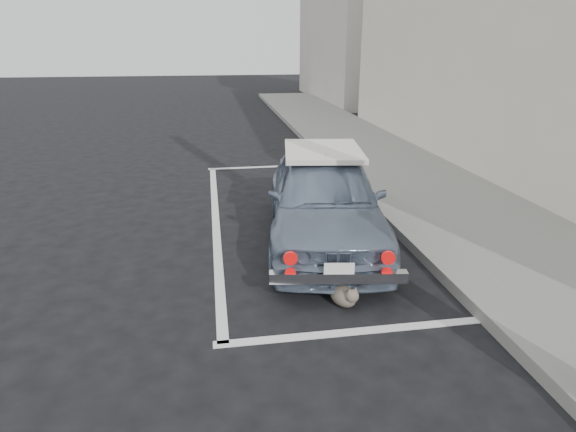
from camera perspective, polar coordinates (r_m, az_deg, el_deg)
name	(u,v)px	position (r m, az deg, el deg)	size (l,w,h in m)	color
ground	(303,310)	(5.43, 1.82, -11.11)	(80.00, 80.00, 0.00)	black
sidewalk	(477,224)	(8.21, 21.48, -0.88)	(2.80, 40.00, 0.15)	slate
building_far	(354,15)	(25.64, 7.83, 22.49)	(3.50, 10.00, 8.00)	#B1ABA0
pline_rear	(360,331)	(5.13, 8.56, -13.34)	(3.00, 0.12, 0.01)	silver
pline_front	(272,167)	(11.50, -1.91, 5.88)	(3.00, 0.12, 0.01)	silver
pline_side	(216,221)	(8.06, -8.56, -0.57)	(0.12, 7.00, 0.01)	silver
retro_coupe	(324,197)	(7.00, 4.30, 2.27)	(2.16, 4.15, 1.35)	slate
cat	(344,295)	(5.49, 6.68, -9.27)	(0.36, 0.54, 0.30)	#695A50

